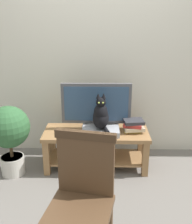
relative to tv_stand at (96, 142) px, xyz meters
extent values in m
plane|color=slate|center=(0.02, -0.61, -0.32)|extent=(12.00, 12.00, 0.00)
cube|color=beige|center=(0.02, 0.52, 1.08)|extent=(7.00, 0.12, 2.80)
cube|color=olive|center=(0.00, 0.00, 0.12)|extent=(1.23, 0.49, 0.04)
cube|color=olive|center=(-0.56, -0.20, -0.11)|extent=(0.07, 0.07, 0.42)
cube|color=olive|center=(0.56, -0.20, -0.11)|extent=(0.07, 0.07, 0.42)
cube|color=olive|center=(-0.56, 0.20, -0.11)|extent=(0.07, 0.07, 0.42)
cube|color=olive|center=(0.56, 0.20, -0.11)|extent=(0.07, 0.07, 0.42)
cube|color=olive|center=(0.00, 0.00, -0.20)|extent=(1.13, 0.41, 0.02)
cube|color=#4C4C51|center=(0.00, 0.10, 0.16)|extent=(0.32, 0.20, 0.03)
cube|color=#4C4C51|center=(0.00, 0.10, 0.19)|extent=(0.06, 0.04, 0.05)
cube|color=#4C4C51|center=(0.00, 0.10, 0.46)|extent=(0.81, 0.05, 0.48)
cube|color=navy|center=(0.00, 0.07, 0.46)|extent=(0.75, 0.01, 0.41)
sphere|color=#2672F2|center=(0.39, 0.06, 0.24)|extent=(0.01, 0.01, 0.01)
cube|color=#ADADB2|center=(0.05, -0.05, 0.18)|extent=(0.42, 0.29, 0.07)
cube|color=black|center=(0.05, -0.20, 0.18)|extent=(0.25, 0.01, 0.03)
ellipsoid|color=black|center=(0.05, -0.05, 0.33)|extent=(0.18, 0.27, 0.24)
ellipsoid|color=black|center=(0.05, -0.09, 0.40)|extent=(0.15, 0.18, 0.22)
sphere|color=black|center=(0.05, -0.10, 0.53)|extent=(0.11, 0.11, 0.11)
cone|color=black|center=(0.02, -0.10, 0.60)|extent=(0.05, 0.05, 0.06)
cone|color=black|center=(0.08, -0.10, 0.60)|extent=(0.05, 0.05, 0.06)
sphere|color=#B2C64C|center=(0.03, -0.15, 0.54)|extent=(0.02, 0.02, 0.02)
sphere|color=#B2C64C|center=(0.08, -0.15, 0.54)|extent=(0.02, 0.02, 0.02)
cylinder|color=black|center=(0.11, -0.15, 0.23)|extent=(0.10, 0.22, 0.04)
cylinder|color=#513823|center=(-0.24, -1.18, -0.10)|extent=(0.04, 0.04, 0.45)
cube|color=#513823|center=(-0.09, -1.40, 0.15)|extent=(0.52, 0.52, 0.04)
cube|color=#513823|center=(-0.05, -1.21, 0.42)|extent=(0.42, 0.12, 0.50)
cube|color=#412C1C|center=(-0.05, -1.21, 0.64)|extent=(0.44, 0.13, 0.06)
cube|color=olive|center=(0.42, 0.00, 0.16)|extent=(0.19, 0.14, 0.03)
cube|color=beige|center=(0.44, -0.01, 0.19)|extent=(0.25, 0.19, 0.04)
cube|color=#B2332D|center=(0.42, -0.01, 0.23)|extent=(0.23, 0.18, 0.04)
cube|color=#2D2D33|center=(0.44, 0.00, 0.27)|extent=(0.24, 0.21, 0.04)
cylinder|color=beige|center=(-0.96, -0.18, -0.21)|extent=(0.27, 0.27, 0.22)
cylinder|color=#332319|center=(-0.96, -0.18, -0.11)|extent=(0.25, 0.25, 0.02)
cylinder|color=#4C3823|center=(-0.96, -0.18, -0.01)|extent=(0.04, 0.04, 0.18)
sphere|color=#2D5B33|center=(-0.96, -0.18, 0.27)|extent=(0.47, 0.47, 0.47)
camera|label=1|loc=(0.06, -2.94, 1.42)|focal=43.63mm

